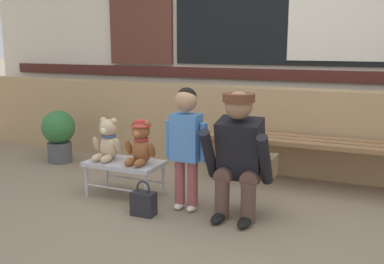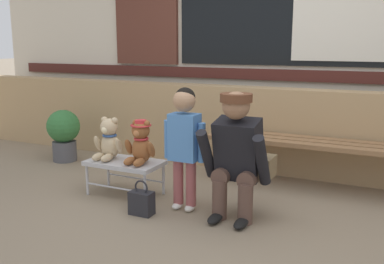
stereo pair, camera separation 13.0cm
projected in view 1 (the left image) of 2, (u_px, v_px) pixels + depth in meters
name	position (u px, v px, depth m)	size (l,w,h in m)	color
ground_plane	(218.00, 220.00, 3.22)	(60.00, 60.00, 0.00)	#84725B
brick_low_wall	(267.00, 130.00, 4.42)	(7.74, 0.25, 0.85)	tan
shop_facade	(284.00, 4.00, 4.63)	(7.90, 0.26, 3.35)	beige
wooden_bench_long	(323.00, 148.00, 3.87)	(2.10, 0.40, 0.44)	#8E6642
small_display_bench	(125.00, 165.00, 3.70)	(0.64, 0.36, 0.30)	#BCBCC1
teddy_bear_plain	(108.00, 141.00, 3.73)	(0.28, 0.26, 0.36)	#CCB289
teddy_bear_with_hat	(141.00, 143.00, 3.60)	(0.28, 0.27, 0.36)	#93562D
child_standing	(186.00, 136.00, 3.32)	(0.35, 0.18, 0.96)	#994C4C
adult_crouching	(241.00, 155.00, 3.20)	(0.50, 0.49, 0.95)	brown
handbag_on_ground	(144.00, 203.00, 3.30)	(0.18, 0.11, 0.27)	#232328
potted_plant	(59.00, 133.00, 4.75)	(0.36, 0.36, 0.57)	#4C4C51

